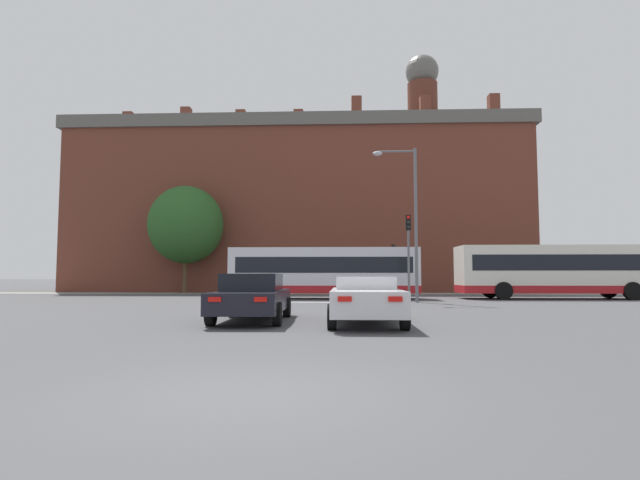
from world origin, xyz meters
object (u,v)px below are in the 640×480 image
(bus_crossing_trailing, at_px, (557,270))
(pedestrian_waiting, at_px, (278,279))
(car_roadster_right, at_px, (366,300))
(bus_crossing_lead, at_px, (324,272))
(traffic_light_far_right, at_px, (393,260))
(street_lamp_junction, at_px, (409,208))
(car_saloon_left, at_px, (253,297))
(traffic_light_near_right, at_px, (408,243))

(bus_crossing_trailing, relative_size, pedestrian_waiting, 6.17)
(car_roadster_right, height_order, bus_crossing_lead, bus_crossing_lead)
(traffic_light_far_right, relative_size, street_lamp_junction, 0.47)
(car_saloon_left, relative_size, street_lamp_junction, 0.62)
(traffic_light_far_right, bearing_deg, traffic_light_near_right, -92.20)
(car_saloon_left, distance_m, car_roadster_right, 3.39)
(car_saloon_left, relative_size, traffic_light_near_right, 1.08)
(traffic_light_near_right, distance_m, street_lamp_junction, 1.87)
(car_roadster_right, height_order, street_lamp_junction, street_lamp_junction)
(street_lamp_junction, distance_m, pedestrian_waiting, 16.19)
(street_lamp_junction, height_order, pedestrian_waiting, street_lamp_junction)
(pedestrian_waiting, bearing_deg, bus_crossing_trailing, 7.79)
(traffic_light_near_right, bearing_deg, traffic_light_far_right, 87.80)
(bus_crossing_lead, height_order, street_lamp_junction, street_lamp_junction)
(car_roadster_right, bearing_deg, pedestrian_waiting, 103.15)
(car_saloon_left, distance_m, traffic_light_near_right, 13.11)
(car_roadster_right, distance_m, traffic_light_far_right, 24.22)
(traffic_light_near_right, relative_size, pedestrian_waiting, 2.45)
(traffic_light_far_right, distance_m, street_lamp_junction, 12.58)
(bus_crossing_lead, distance_m, traffic_light_far_right, 9.82)
(car_saloon_left, height_order, car_roadster_right, car_saloon_left)
(pedestrian_waiting, bearing_deg, traffic_light_near_right, -21.29)
(car_saloon_left, bearing_deg, bus_crossing_lead, 82.49)
(traffic_light_near_right, bearing_deg, bus_crossing_trailing, 21.85)
(bus_crossing_trailing, distance_m, street_lamp_junction, 10.59)
(street_lamp_junction, bearing_deg, car_roadster_right, -103.56)
(bus_crossing_lead, bearing_deg, car_saloon_left, -6.35)
(car_roadster_right, height_order, traffic_light_far_right, traffic_light_far_right)
(bus_crossing_lead, relative_size, traffic_light_far_right, 2.94)
(bus_crossing_trailing, xyz_separation_m, street_lamp_junction, (-9.16, -4.30, 3.12))
(car_saloon_left, relative_size, traffic_light_far_right, 1.31)
(traffic_light_near_right, height_order, street_lamp_junction, street_lamp_junction)
(bus_crossing_lead, distance_m, traffic_light_near_right, 5.75)
(bus_crossing_lead, height_order, pedestrian_waiting, bus_crossing_lead)
(car_saloon_left, height_order, traffic_light_far_right, traffic_light_far_right)
(car_roadster_right, height_order, bus_crossing_trailing, bus_crossing_trailing)
(traffic_light_near_right, bearing_deg, street_lamp_junction, -95.16)
(bus_crossing_trailing, relative_size, traffic_light_near_right, 2.52)
(car_saloon_left, xyz_separation_m, bus_crossing_trailing, (15.23, 15.01, 0.94))
(bus_crossing_lead, relative_size, street_lamp_junction, 1.39)
(car_saloon_left, distance_m, traffic_light_far_right, 24.07)
(car_roadster_right, distance_m, traffic_light_near_right, 12.75)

